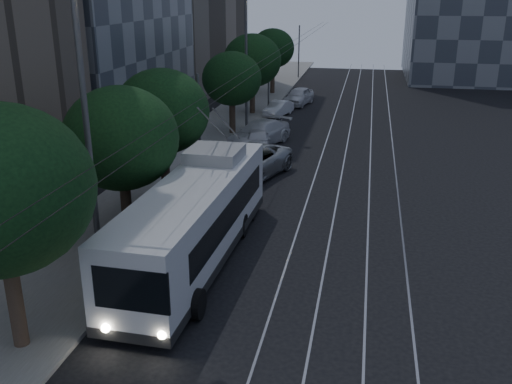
{
  "coord_description": "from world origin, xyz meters",
  "views": [
    {
      "loc": [
        2.93,
        -16.88,
        9.87
      ],
      "look_at": [
        -1.31,
        4.47,
        2.1
      ],
      "focal_mm": 40.0,
      "sensor_mm": 36.0,
      "label": 1
    }
  ],
  "objects_px": {
    "car_white_c": "(278,109)",
    "car_white_a": "(258,140)",
    "car_white_b": "(259,133)",
    "streetlamp_far": "(252,47)",
    "car_white_d": "(298,96)",
    "trolleybus": "(196,219)",
    "streetlamp_near": "(97,108)",
    "pickup_silver": "(247,163)"
  },
  "relations": [
    {
      "from": "pickup_silver",
      "to": "streetlamp_near",
      "type": "height_order",
      "value": "streetlamp_near"
    },
    {
      "from": "streetlamp_near",
      "to": "streetlamp_far",
      "type": "height_order",
      "value": "streetlamp_near"
    },
    {
      "from": "car_white_b",
      "to": "streetlamp_near",
      "type": "xyz_separation_m",
      "value": [
        -1.31,
        -20.04,
        5.58
      ]
    },
    {
      "from": "car_white_a",
      "to": "car_white_b",
      "type": "relative_size",
      "value": 0.75
    },
    {
      "from": "pickup_silver",
      "to": "streetlamp_far",
      "type": "distance_m",
      "value": 12.44
    },
    {
      "from": "car_white_c",
      "to": "streetlamp_near",
      "type": "xyz_separation_m",
      "value": [
        -1.08,
        -29.54,
        5.77
      ]
    },
    {
      "from": "streetlamp_far",
      "to": "car_white_a",
      "type": "bearing_deg",
      "value": -74.37
    },
    {
      "from": "pickup_silver",
      "to": "car_white_d",
      "type": "relative_size",
      "value": 1.42
    },
    {
      "from": "car_white_c",
      "to": "streetlamp_near",
      "type": "distance_m",
      "value": 30.12
    },
    {
      "from": "car_white_d",
      "to": "streetlamp_far",
      "type": "height_order",
      "value": "streetlamp_far"
    },
    {
      "from": "car_white_b",
      "to": "streetlamp_far",
      "type": "xyz_separation_m",
      "value": [
        -1.32,
        4.03,
        5.21
      ]
    },
    {
      "from": "streetlamp_near",
      "to": "streetlamp_far",
      "type": "relative_size",
      "value": 1.07
    },
    {
      "from": "car_white_b",
      "to": "car_white_d",
      "type": "height_order",
      "value": "car_white_b"
    },
    {
      "from": "car_white_a",
      "to": "car_white_d",
      "type": "distance_m",
      "value": 15.9
    },
    {
      "from": "car_white_a",
      "to": "car_white_c",
      "type": "relative_size",
      "value": 1.11
    },
    {
      "from": "car_white_a",
      "to": "car_white_b",
      "type": "height_order",
      "value": "car_white_b"
    },
    {
      "from": "trolleybus",
      "to": "streetlamp_near",
      "type": "distance_m",
      "value": 5.85
    },
    {
      "from": "streetlamp_far",
      "to": "car_white_c",
      "type": "bearing_deg",
      "value": 78.76
    },
    {
      "from": "streetlamp_far",
      "to": "pickup_silver",
      "type": "bearing_deg",
      "value": -79.71
    },
    {
      "from": "streetlamp_near",
      "to": "car_white_b",
      "type": "bearing_deg",
      "value": 86.26
    },
    {
      "from": "trolleybus",
      "to": "car_white_b",
      "type": "bearing_deg",
      "value": 94.88
    },
    {
      "from": "trolleybus",
      "to": "streetlamp_far",
      "type": "relative_size",
      "value": 1.25
    },
    {
      "from": "car_white_a",
      "to": "car_white_b",
      "type": "distance_m",
      "value": 1.33
    },
    {
      "from": "pickup_silver",
      "to": "car_white_a",
      "type": "relative_size",
      "value": 1.57
    },
    {
      "from": "pickup_silver",
      "to": "car_white_d",
      "type": "bearing_deg",
      "value": 107.23
    },
    {
      "from": "car_white_b",
      "to": "streetlamp_far",
      "type": "bearing_deg",
      "value": 131.04
    },
    {
      "from": "trolleybus",
      "to": "pickup_silver",
      "type": "xyz_separation_m",
      "value": [
        -0.2,
        10.18,
        -0.81
      ]
    },
    {
      "from": "pickup_silver",
      "to": "trolleybus",
      "type": "bearing_deg",
      "value": -71.39
    },
    {
      "from": "car_white_c",
      "to": "car_white_a",
      "type": "bearing_deg",
      "value": -72.66
    },
    {
      "from": "car_white_d",
      "to": "streetlamp_near",
      "type": "bearing_deg",
      "value": -81.88
    },
    {
      "from": "car_white_d",
      "to": "trolleybus",
      "type": "bearing_deg",
      "value": -78.2
    },
    {
      "from": "pickup_silver",
      "to": "car_white_c",
      "type": "height_order",
      "value": "pickup_silver"
    },
    {
      "from": "trolleybus",
      "to": "streetlamp_near",
      "type": "bearing_deg",
      "value": -127.2
    },
    {
      "from": "car_white_a",
      "to": "car_white_c",
      "type": "height_order",
      "value": "car_white_a"
    },
    {
      "from": "car_white_b",
      "to": "streetlamp_far",
      "type": "height_order",
      "value": "streetlamp_far"
    },
    {
      "from": "car_white_d",
      "to": "streetlamp_near",
      "type": "distance_m",
      "value": 35.13
    },
    {
      "from": "trolleybus",
      "to": "car_white_c",
      "type": "distance_m",
      "value": 26.86
    },
    {
      "from": "streetlamp_near",
      "to": "car_white_d",
      "type": "bearing_deg",
      "value": 86.52
    },
    {
      "from": "pickup_silver",
      "to": "car_white_a",
      "type": "height_order",
      "value": "pickup_silver"
    },
    {
      "from": "trolleybus",
      "to": "car_white_b",
      "type": "relative_size",
      "value": 2.28
    },
    {
      "from": "pickup_silver",
      "to": "car_white_a",
      "type": "xyz_separation_m",
      "value": [
        -0.53,
        5.81,
        -0.2
      ]
    },
    {
      "from": "streetlamp_near",
      "to": "streetlamp_far",
      "type": "xyz_separation_m",
      "value": [
        -0.01,
        24.07,
        -0.37
      ]
    }
  ]
}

